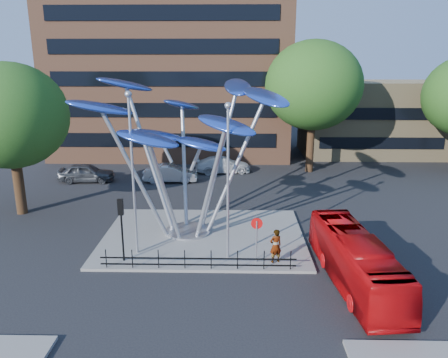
{
  "coord_description": "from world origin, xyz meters",
  "views": [
    {
      "loc": [
        0.77,
        -18.48,
        10.59
      ],
      "look_at": [
        0.28,
        4.0,
        4.26
      ],
      "focal_mm": 35.0,
      "sensor_mm": 36.0,
      "label": 1
    }
  ],
  "objects_px": {
    "leaf_sculpture": "(185,123)",
    "parked_car_mid": "(170,173)",
    "parked_car_right": "(223,165)",
    "traffic_light_island": "(121,217)",
    "parked_car_left": "(86,173)",
    "red_bus": "(355,260)",
    "street_lamp_right": "(228,168)",
    "tree_left": "(10,116)",
    "street_lamp_left": "(132,161)",
    "no_entry_sign_island": "(257,232)",
    "pedestrian": "(276,246)",
    "tree_right": "(314,86)"
  },
  "relations": [
    {
      "from": "leaf_sculpture",
      "to": "parked_car_mid",
      "type": "height_order",
      "value": "leaf_sculpture"
    },
    {
      "from": "parked_car_right",
      "to": "traffic_light_island",
      "type": "bearing_deg",
      "value": 158.54
    },
    {
      "from": "parked_car_left",
      "to": "red_bus",
      "type": "bearing_deg",
      "value": -136.0
    },
    {
      "from": "street_lamp_right",
      "to": "parked_car_left",
      "type": "xyz_separation_m",
      "value": [
        -12.56,
        15.0,
        -4.29
      ]
    },
    {
      "from": "tree_left",
      "to": "parked_car_left",
      "type": "bearing_deg",
      "value": 76.34
    },
    {
      "from": "leaf_sculpture",
      "to": "tree_left",
      "type": "bearing_deg",
      "value": 164.45
    },
    {
      "from": "traffic_light_island",
      "to": "parked_car_right",
      "type": "xyz_separation_m",
      "value": [
        4.79,
        18.94,
        -1.86
      ]
    },
    {
      "from": "street_lamp_left",
      "to": "parked_car_mid",
      "type": "distance_m",
      "value": 15.3
    },
    {
      "from": "leaf_sculpture",
      "to": "parked_car_right",
      "type": "distance_m",
      "value": 16.09
    },
    {
      "from": "tree_left",
      "to": "parked_car_left",
      "type": "height_order",
      "value": "tree_left"
    },
    {
      "from": "no_entry_sign_island",
      "to": "parked_car_left",
      "type": "distance_m",
      "value": 20.94
    },
    {
      "from": "pedestrian",
      "to": "parked_car_mid",
      "type": "height_order",
      "value": "pedestrian"
    },
    {
      "from": "street_lamp_right",
      "to": "tree_right",
      "type": "bearing_deg",
      "value": 68.46
    },
    {
      "from": "no_entry_sign_island",
      "to": "street_lamp_right",
      "type": "bearing_deg",
      "value": 162.13
    },
    {
      "from": "red_bus",
      "to": "parked_car_right",
      "type": "relative_size",
      "value": 1.71
    },
    {
      "from": "traffic_light_island",
      "to": "pedestrian",
      "type": "height_order",
      "value": "traffic_light_island"
    },
    {
      "from": "street_lamp_right",
      "to": "no_entry_sign_island",
      "type": "xyz_separation_m",
      "value": [
        1.5,
        -0.48,
        -3.28
      ]
    },
    {
      "from": "leaf_sculpture",
      "to": "pedestrian",
      "type": "relative_size",
      "value": 6.91
    },
    {
      "from": "street_lamp_left",
      "to": "leaf_sculpture",
      "type": "bearing_deg",
      "value": 52.6
    },
    {
      "from": "street_lamp_right",
      "to": "parked_car_right",
      "type": "bearing_deg",
      "value": 92.2
    },
    {
      "from": "tree_left",
      "to": "pedestrian",
      "type": "relative_size",
      "value": 5.61
    },
    {
      "from": "tree_right",
      "to": "no_entry_sign_island",
      "type": "height_order",
      "value": "tree_right"
    },
    {
      "from": "tree_right",
      "to": "no_entry_sign_island",
      "type": "relative_size",
      "value": 4.94
    },
    {
      "from": "pedestrian",
      "to": "parked_car_right",
      "type": "height_order",
      "value": "pedestrian"
    },
    {
      "from": "street_lamp_right",
      "to": "parked_car_left",
      "type": "relative_size",
      "value": 1.75
    },
    {
      "from": "parked_car_mid",
      "to": "no_entry_sign_island",
      "type": "bearing_deg",
      "value": -159.13
    },
    {
      "from": "street_lamp_left",
      "to": "red_bus",
      "type": "distance_m",
      "value": 12.19
    },
    {
      "from": "no_entry_sign_island",
      "to": "red_bus",
      "type": "xyz_separation_m",
      "value": [
        4.6,
        -1.9,
        -0.58
      ]
    },
    {
      "from": "traffic_light_island",
      "to": "parked_car_mid",
      "type": "height_order",
      "value": "traffic_light_island"
    },
    {
      "from": "tree_right",
      "to": "parked_car_right",
      "type": "height_order",
      "value": "tree_right"
    },
    {
      "from": "leaf_sculpture",
      "to": "street_lamp_left",
      "type": "distance_m",
      "value": 4.28
    },
    {
      "from": "no_entry_sign_island",
      "to": "traffic_light_island",
      "type": "bearing_deg",
      "value": -179.87
    },
    {
      "from": "street_lamp_right",
      "to": "no_entry_sign_island",
      "type": "height_order",
      "value": "street_lamp_right"
    },
    {
      "from": "street_lamp_left",
      "to": "street_lamp_right",
      "type": "distance_m",
      "value": 5.03
    },
    {
      "from": "street_lamp_right",
      "to": "parked_car_mid",
      "type": "height_order",
      "value": "street_lamp_right"
    },
    {
      "from": "tree_left",
      "to": "parked_car_right",
      "type": "relative_size",
      "value": 1.98
    },
    {
      "from": "street_lamp_left",
      "to": "tree_left",
      "type": "bearing_deg",
      "value": 145.62
    },
    {
      "from": "traffic_light_island",
      "to": "parked_car_right",
      "type": "relative_size",
      "value": 0.66
    },
    {
      "from": "red_bus",
      "to": "parked_car_right",
      "type": "xyz_separation_m",
      "value": [
        -6.81,
        20.83,
        -0.49
      ]
    },
    {
      "from": "tree_left",
      "to": "parked_car_right",
      "type": "xyz_separation_m",
      "value": [
        13.79,
        11.44,
        -6.04
      ]
    },
    {
      "from": "no_entry_sign_island",
      "to": "parked_car_right",
      "type": "distance_m",
      "value": 19.08
    },
    {
      "from": "street_lamp_right",
      "to": "pedestrian",
      "type": "relative_size",
      "value": 4.51
    },
    {
      "from": "pedestrian",
      "to": "parked_car_right",
      "type": "bearing_deg",
      "value": -102.43
    },
    {
      "from": "leaf_sculpture",
      "to": "parked_car_mid",
      "type": "bearing_deg",
      "value": 103.02
    },
    {
      "from": "red_bus",
      "to": "street_lamp_left",
      "type": "bearing_deg",
      "value": 160.15
    },
    {
      "from": "parked_car_left",
      "to": "parked_car_mid",
      "type": "xyz_separation_m",
      "value": [
        7.35,
        0.09,
        -0.04
      ]
    },
    {
      "from": "parked_car_left",
      "to": "parked_car_right",
      "type": "relative_size",
      "value": 0.91
    },
    {
      "from": "tree_right",
      "to": "parked_car_right",
      "type": "distance_m",
      "value": 10.99
    },
    {
      "from": "parked_car_left",
      "to": "street_lamp_left",
      "type": "bearing_deg",
      "value": -155.49
    },
    {
      "from": "street_lamp_right",
      "to": "pedestrian",
      "type": "bearing_deg",
      "value": -11.31
    }
  ]
}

